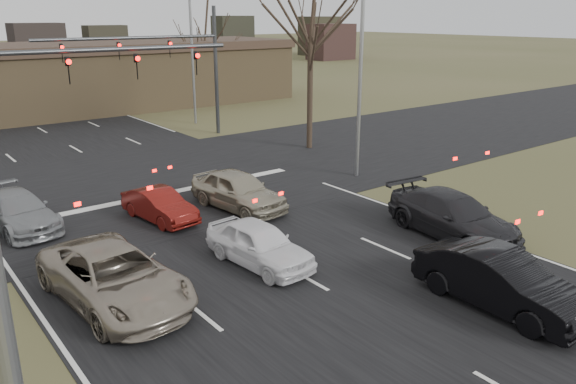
# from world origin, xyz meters

# --- Properties ---
(ground) EXTENTS (360.00, 360.00, 0.00)m
(ground) POSITION_xyz_m (0.00, 0.00, 0.00)
(ground) COLOR #434525
(ground) RESTS_ON ground
(road_cross) EXTENTS (200.00, 14.00, 0.02)m
(road_cross) POSITION_xyz_m (0.00, 15.00, 0.01)
(road_cross) COLOR black
(road_cross) RESTS_ON ground
(building) EXTENTS (42.40, 10.40, 5.30)m
(building) POSITION_xyz_m (2.00, 38.00, 2.67)
(building) COLOR brown
(building) RESTS_ON ground
(mast_arm_near) EXTENTS (12.12, 0.24, 8.00)m
(mast_arm_near) POSITION_xyz_m (-5.23, 13.00, 5.07)
(mast_arm_near) COLOR #383A3D
(mast_arm_near) RESTS_ON ground
(mast_arm_far) EXTENTS (11.12, 0.24, 8.00)m
(mast_arm_far) POSITION_xyz_m (6.18, 23.00, 5.02)
(mast_arm_far) COLOR #383A3D
(mast_arm_far) RESTS_ON ground
(streetlight_left) EXTENTS (2.34, 0.25, 10.00)m
(streetlight_left) POSITION_xyz_m (-8.82, -4.00, 5.59)
(streetlight_left) COLOR gray
(streetlight_left) RESTS_ON ground
(streetlight_right_near) EXTENTS (2.34, 0.25, 10.00)m
(streetlight_right_near) POSITION_xyz_m (8.82, 10.00, 5.59)
(streetlight_right_near) COLOR gray
(streetlight_right_near) RESTS_ON ground
(streetlight_right_far) EXTENTS (2.34, 0.25, 10.00)m
(streetlight_right_far) POSITION_xyz_m (9.32, 27.00, 5.59)
(streetlight_right_far) COLOR gray
(streetlight_right_far) RESTS_ON ground
(tree_right_far) EXTENTS (5.40, 5.40, 9.00)m
(tree_right_far) POSITION_xyz_m (15.00, 35.00, 6.96)
(tree_right_far) COLOR black
(tree_right_far) RESTS_ON ground
(car_silver_suv) EXTENTS (2.99, 5.67, 1.52)m
(car_silver_suv) POSITION_xyz_m (-4.98, 4.96, 0.76)
(car_silver_suv) COLOR gray
(car_silver_suv) RESTS_ON ground
(car_white_sedan) EXTENTS (1.95, 4.13, 1.37)m
(car_white_sedan) POSITION_xyz_m (-0.50, 4.59, 0.68)
(car_white_sedan) COLOR white
(car_white_sedan) RESTS_ON ground
(car_black_hatch) EXTENTS (1.67, 4.70, 1.54)m
(car_black_hatch) POSITION_xyz_m (3.00, -1.53, 0.77)
(car_black_hatch) COLOR black
(car_black_hatch) RESTS_ON ground
(car_charcoal_sedan) EXTENTS (2.72, 5.45, 1.52)m
(car_charcoal_sedan) POSITION_xyz_m (6.21, 2.36, 0.76)
(car_charcoal_sedan) COLOR black
(car_charcoal_sedan) RESTS_ON ground
(car_grey_ahead) EXTENTS (2.38, 4.78, 1.33)m
(car_grey_ahead) POSITION_xyz_m (-5.69, 12.50, 0.67)
(car_grey_ahead) COLOR gray
(car_grey_ahead) RESTS_ON ground
(car_red_ahead) EXTENTS (1.72, 3.74, 1.19)m
(car_red_ahead) POSITION_xyz_m (-1.25, 10.12, 0.59)
(car_red_ahead) COLOR #61120D
(car_red_ahead) RESTS_ON ground
(car_silver_ahead) EXTENTS (2.32, 4.73, 1.55)m
(car_silver_ahead) POSITION_xyz_m (1.84, 9.42, 0.78)
(car_silver_ahead) COLOR #A79F87
(car_silver_ahead) RESTS_ON ground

